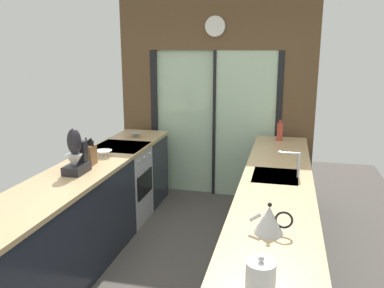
{
  "coord_description": "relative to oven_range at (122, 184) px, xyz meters",
  "views": [
    {
      "loc": [
        0.96,
        -3.01,
        2.06
      ],
      "look_at": [
        0.01,
        0.99,
        1.06
      ],
      "focal_mm": 37.9,
      "sensor_mm": 36.0,
      "label": 1
    }
  ],
  "objects": [
    {
      "name": "mixing_bowl_near",
      "position": [
        0.02,
        -0.47,
        0.5
      ],
      "size": [
        0.18,
        0.18,
        0.07
      ],
      "color": "silver",
      "rests_on": "left_counter_run"
    },
    {
      "name": "left_counter_run",
      "position": [
        -0.0,
        -1.12,
        0.01
      ],
      "size": [
        0.62,
        3.8,
        0.92
      ],
      "color": "#1E232D",
      "rests_on": "ground_plane"
    },
    {
      "name": "ground_plane",
      "position": [
        0.91,
        -0.65,
        -0.47
      ],
      "size": [
        5.04,
        7.6,
        0.02
      ],
      "primitive_type": "cube",
      "color": "#4C4742"
    },
    {
      "name": "sink_faucet",
      "position": [
        1.96,
        -0.7,
        0.62
      ],
      "size": [
        0.19,
        0.02,
        0.23
      ],
      "color": "#B7BABC",
      "rests_on": "right_counter_run"
    },
    {
      "name": "knife_block",
      "position": [
        0.02,
        -0.77,
        0.57
      ],
      "size": [
        0.09,
        0.14,
        0.27
      ],
      "color": "brown",
      "rests_on": "left_counter_run"
    },
    {
      "name": "soap_bottle",
      "position": [
        1.8,
        0.71,
        0.58
      ],
      "size": [
        0.07,
        0.07,
        0.27
      ],
      "color": "#B23D2D",
      "rests_on": "right_counter_run"
    },
    {
      "name": "right_counter_run",
      "position": [
        1.82,
        -0.95,
        0.01
      ],
      "size": [
        0.62,
        3.8,
        0.92
      ],
      "color": "#1E232D",
      "rests_on": "ground_plane"
    },
    {
      "name": "kettle",
      "position": [
        1.8,
        -1.88,
        0.55
      ],
      "size": [
        0.27,
        0.19,
        0.2
      ],
      "color": "#B7BABC",
      "rests_on": "right_counter_run"
    },
    {
      "name": "back_wall_unit",
      "position": [
        0.91,
        1.15,
        1.07
      ],
      "size": [
        2.64,
        0.12,
        2.7
      ],
      "color": "brown",
      "rests_on": "ground_plane"
    },
    {
      "name": "oven_range",
      "position": [
        0.0,
        0.0,
        0.0
      ],
      "size": [
        0.6,
        0.6,
        0.92
      ],
      "color": "#B7BABC",
      "rests_on": "ground_plane"
    },
    {
      "name": "mixing_bowl_far",
      "position": [
        0.02,
        0.46,
        0.5
      ],
      "size": [
        0.17,
        0.17,
        0.06
      ],
      "color": "gray",
      "rests_on": "left_counter_run"
    },
    {
      "name": "stand_mixer",
      "position": [
        0.02,
        -1.04,
        0.63
      ],
      "size": [
        0.17,
        0.27,
        0.42
      ],
      "color": "black",
      "rests_on": "left_counter_run"
    }
  ]
}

